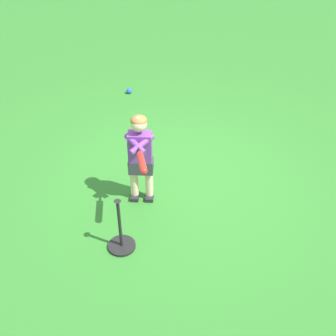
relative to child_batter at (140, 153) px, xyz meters
The scene contains 4 objects.
ground_plane 0.87m from the child_batter, 138.61° to the left, with size 40.00×40.00×0.00m, color #2D7528.
child_batter is the anchor object (origin of this frame).
play_ball_far_left 2.78m from the child_batter, 166.75° to the right, with size 0.09×0.09×0.09m, color blue.
batting_tee 0.93m from the child_batter, ahead, with size 0.28×0.28×0.62m.
Camera 1 is at (3.98, 0.27, 3.16)m, focal length 43.93 mm.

